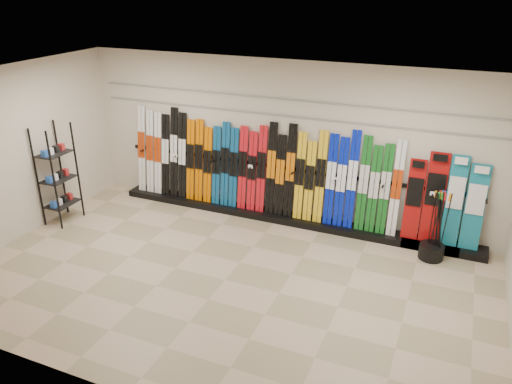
% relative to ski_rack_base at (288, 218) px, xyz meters
% --- Properties ---
extents(floor, '(8.00, 8.00, 0.00)m').
position_rel_ski_rack_base_xyz_m(floor, '(-0.22, -2.28, -0.06)').
color(floor, gray).
rests_on(floor, ground).
extents(back_wall, '(8.00, 0.00, 8.00)m').
position_rel_ski_rack_base_xyz_m(back_wall, '(-0.22, 0.22, 1.44)').
color(back_wall, beige).
rests_on(back_wall, floor).
extents(left_wall, '(0.00, 5.00, 5.00)m').
position_rel_ski_rack_base_xyz_m(left_wall, '(-4.22, -2.28, 1.44)').
color(left_wall, beige).
rests_on(left_wall, floor).
extents(ceiling, '(8.00, 8.00, 0.00)m').
position_rel_ski_rack_base_xyz_m(ceiling, '(-0.22, -2.28, 2.94)').
color(ceiling, silver).
rests_on(ceiling, back_wall).
extents(ski_rack_base, '(8.00, 0.40, 0.12)m').
position_rel_ski_rack_base_xyz_m(ski_rack_base, '(0.00, 0.00, 0.00)').
color(ski_rack_base, black).
rests_on(ski_rack_base, floor).
extents(skis, '(5.37, 0.25, 1.82)m').
position_rel_ski_rack_base_xyz_m(skis, '(-0.69, 0.06, 0.89)').
color(skis, silver).
rests_on(skis, ski_rack_base).
extents(snowboards, '(1.25, 0.24, 1.56)m').
position_rel_ski_rack_base_xyz_m(snowboards, '(2.71, 0.07, 0.81)').
color(snowboards, '#990C0C').
rests_on(snowboards, ski_rack_base).
extents(accessory_rack, '(0.40, 0.60, 1.88)m').
position_rel_ski_rack_base_xyz_m(accessory_rack, '(-3.97, -1.62, 0.88)').
color(accessory_rack, black).
rests_on(accessory_rack, floor).
extents(pole_bin, '(0.40, 0.40, 0.25)m').
position_rel_ski_rack_base_xyz_m(pole_bin, '(2.64, -0.36, 0.07)').
color(pole_bin, black).
rests_on(pole_bin, floor).
extents(ski_poles, '(0.26, 0.20, 1.18)m').
position_rel_ski_rack_base_xyz_m(ski_poles, '(2.67, -0.35, 0.55)').
color(ski_poles, black).
rests_on(ski_poles, pole_bin).
extents(slatwall_rail_0, '(7.60, 0.02, 0.03)m').
position_rel_ski_rack_base_xyz_m(slatwall_rail_0, '(-0.22, 0.20, 1.94)').
color(slatwall_rail_0, gray).
rests_on(slatwall_rail_0, back_wall).
extents(slatwall_rail_1, '(7.60, 0.02, 0.03)m').
position_rel_ski_rack_base_xyz_m(slatwall_rail_1, '(-0.22, 0.20, 2.24)').
color(slatwall_rail_1, gray).
rests_on(slatwall_rail_1, back_wall).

